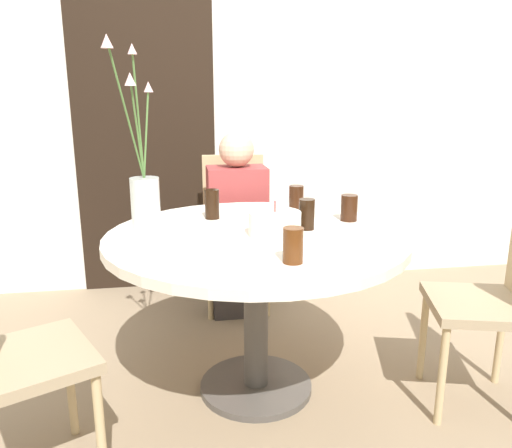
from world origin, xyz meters
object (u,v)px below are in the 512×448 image
drink_glass_0 (349,208)px  drink_glass_1 (293,245)px  flower_vase (144,191)px  drink_glass_2 (307,214)px  side_plate (222,255)px  drink_glass_3 (212,204)px  drink_glass_4 (296,200)px  person_woman (237,231)px  birthday_cake (275,224)px  chair_near_front (502,287)px  chair_left_flank (235,221)px

drink_glass_0 → drink_glass_1: bearing=-126.0°
flower_vase → drink_glass_2: (0.68, -0.09, -0.10)m
flower_vase → side_plate: (0.28, -0.40, -0.17)m
side_plate → drink_glass_3: drink_glass_3 is taller
drink_glass_1 → drink_glass_4: bearing=75.4°
drink_glass_4 → drink_glass_3: bearing=-176.5°
person_woman → birthday_cake: bearing=-87.2°
flower_vase → drink_glass_3: bearing=30.0°
chair_near_front → drink_glass_4: size_ratio=6.71×
chair_left_flank → person_woman: person_woman is taller
chair_left_flank → flower_vase: flower_vase is taller
side_plate → drink_glass_2: 0.51m
chair_left_flank → flower_vase: bearing=-116.9°
chair_left_flank → drink_glass_0: chair_left_flank is taller
drink_glass_4 → person_woman: size_ratio=0.13×
chair_near_front → flower_vase: bearing=-89.7°
drink_glass_0 → drink_glass_3: size_ratio=0.87×
chair_near_front → drink_glass_4: chair_near_front is taller
flower_vase → drink_glass_3: (0.29, 0.17, -0.10)m
chair_near_front → birthday_cake: 0.96m
chair_near_front → drink_glass_3: bearing=-100.8°
birthday_cake → drink_glass_3: size_ratio=1.56×
chair_left_flank → drink_glass_1: chair_left_flank is taller
chair_left_flank → side_plate: 1.32m
chair_left_flank → drink_glass_3: 0.79m
chair_near_front → flower_vase: (-1.43, 0.38, 0.37)m
drink_glass_3 → drink_glass_4: drink_glass_4 is taller
side_plate → chair_near_front: bearing=0.7°
chair_near_front → drink_glass_3: (-1.13, 0.55, 0.27)m
drink_glass_0 → drink_glass_4: size_ratio=0.86×
chair_near_front → drink_glass_1: bearing=-66.8°
side_plate → drink_glass_3: bearing=88.9°
chair_left_flank → person_woman: size_ratio=0.85×
chair_left_flank → flower_vase: 1.08m
drink_glass_0 → chair_left_flank: bearing=116.3°
chair_left_flank → flower_vase: (-0.49, -0.89, 0.37)m
drink_glass_3 → person_woman: size_ratio=0.13×
drink_glass_1 → chair_near_front: bearing=7.9°
chair_near_front → flower_vase: size_ratio=1.21×
chair_near_front → flower_vase: flower_vase is taller
drink_glass_3 → chair_near_front: bearing=-26.1°
chair_near_front → drink_glass_0: (-0.52, 0.41, 0.26)m
chair_near_front → drink_glass_1: 0.95m
birthday_cake → drink_glass_1: birthday_cake is taller
chair_left_flank → side_plate: bearing=-97.1°
flower_vase → person_woman: flower_vase is taller
drink_glass_1 → drink_glass_3: bearing=108.3°
chair_near_front → drink_glass_2: (-0.75, 0.30, 0.27)m
flower_vase → side_plate: flower_vase is taller
drink_glass_1 → drink_glass_4: (0.18, 0.70, 0.01)m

